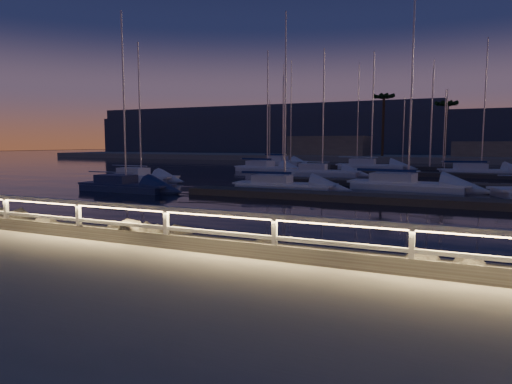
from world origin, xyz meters
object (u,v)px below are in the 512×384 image
at_px(sailboat_c, 282,184).
at_px(sailboat_g, 405,184).
at_px(sailboat_f, 124,185).
at_px(sailboat_n, 369,165).
at_px(sailboat_m, 282,161).
at_px(sailboat_a, 140,176).
at_px(sailboat_i, 320,172).
at_px(sailboat_j, 266,168).
at_px(guard_rail, 233,223).
at_px(sailboat_k, 479,171).

bearing_deg(sailboat_c, sailboat_g, 21.91).
bearing_deg(sailboat_f, sailboat_n, 74.16).
bearing_deg(sailboat_c, sailboat_f, -155.49).
xyz_separation_m(sailboat_c, sailboat_g, (7.77, 3.65, 0.03)).
distance_m(sailboat_m, sailboat_n, 16.09).
relative_size(sailboat_a, sailboat_c, 0.96).
height_order(sailboat_i, sailboat_j, sailboat_j).
height_order(guard_rail, sailboat_g, sailboat_g).
bearing_deg(sailboat_i, sailboat_j, 144.67).
height_order(sailboat_g, sailboat_j, sailboat_g).
relative_size(sailboat_a, sailboat_g, 0.84).
height_order(sailboat_k, sailboat_n, sailboat_n).
distance_m(sailboat_c, sailboat_n, 28.10).
bearing_deg(sailboat_k, sailboat_g, -120.17).
relative_size(sailboat_a, sailboat_j, 0.86).
height_order(sailboat_f, sailboat_m, sailboat_m).
height_order(sailboat_i, sailboat_k, sailboat_k).
xyz_separation_m(sailboat_j, sailboat_m, (-4.56, 16.73, 0.02)).
height_order(guard_rail, sailboat_k, sailboat_k).
bearing_deg(sailboat_m, sailboat_c, -51.47).
distance_m(sailboat_j, sailboat_m, 17.34).
relative_size(guard_rail, sailboat_a, 3.78).
height_order(sailboat_c, sailboat_n, sailboat_n).
height_order(sailboat_f, sailboat_n, sailboat_n).
bearing_deg(sailboat_g, sailboat_i, 139.22).
relative_size(sailboat_f, sailboat_n, 0.83).
relative_size(sailboat_m, sailboat_n, 0.92).
height_order(guard_rail, sailboat_f, sailboat_f).
relative_size(sailboat_a, sailboat_k, 0.84).
relative_size(sailboat_g, sailboat_i, 1.11).
height_order(sailboat_a, sailboat_c, sailboat_c).
xyz_separation_m(sailboat_i, sailboat_k, (14.30, 8.51, -0.01)).
xyz_separation_m(sailboat_f, sailboat_i, (8.18, 19.09, 0.03)).
relative_size(sailboat_a, sailboat_f, 0.98).
bearing_deg(sailboat_a, sailboat_n, 64.19).
bearing_deg(sailboat_a, sailboat_j, 77.67).
xyz_separation_m(sailboat_a, sailboat_g, (21.44, 1.93, 0.00)).
relative_size(sailboat_a, sailboat_n, 0.81).
bearing_deg(sailboat_f, sailboat_k, 52.36).
height_order(guard_rail, sailboat_n, sailboat_n).
bearing_deg(sailboat_j, sailboat_m, 116.73).
bearing_deg(sailboat_j, guard_rail, -56.43).
bearing_deg(sailboat_g, sailboat_k, 82.67).
bearing_deg(sailboat_a, sailboat_g, 8.05).
distance_m(sailboat_c, sailboat_g, 8.58).
distance_m(sailboat_c, sailboat_f, 10.82).
bearing_deg(sailboat_i, sailboat_f, -119.04).
relative_size(sailboat_j, sailboat_k, 0.98).
distance_m(sailboat_f, sailboat_g, 19.40).
bearing_deg(sailboat_n, sailboat_a, -119.95).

